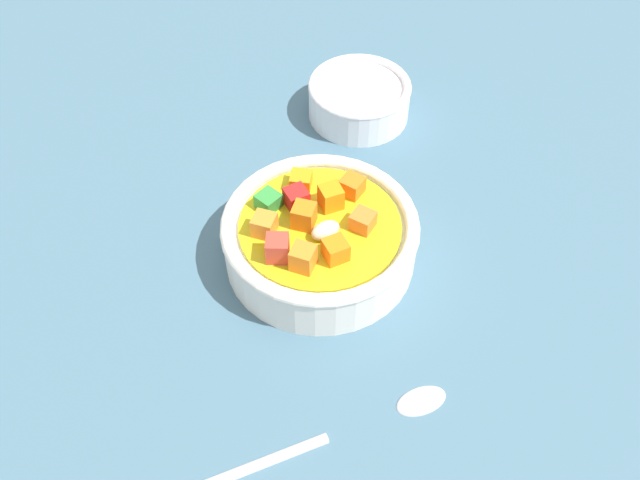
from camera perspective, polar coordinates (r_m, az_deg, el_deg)
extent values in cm
cube|color=#42667A|center=(60.99, 0.00, -1.99)|extent=(140.00, 140.00, 2.00)
cylinder|color=white|center=(58.74, 0.00, -0.24)|extent=(16.16, 16.16, 3.81)
torus|color=white|center=(57.01, 0.00, 1.23)|extent=(16.42, 16.42, 1.23)
cylinder|color=gold|center=(57.14, 0.00, 1.12)|extent=(13.45, 13.45, 0.40)
cube|color=orange|center=(56.32, -1.32, 2.00)|extent=(2.46, 2.46, 2.02)
cube|color=orange|center=(57.74, 0.90, 3.54)|extent=(1.83, 1.83, 2.02)
cube|color=orange|center=(53.50, -1.40, -1.46)|extent=(2.49, 2.49, 1.99)
cube|color=orange|center=(56.40, 3.52, 1.59)|extent=(2.48, 2.48, 1.49)
cube|color=orange|center=(55.98, -4.58, 1.23)|extent=(2.48, 2.48, 1.76)
cube|color=orange|center=(54.21, 1.48, -0.76)|extent=(1.93, 1.93, 1.72)
cube|color=#318C39|center=(58.07, -4.25, 3.22)|extent=(2.39, 2.39, 1.32)
cube|color=orange|center=(59.67, -1.36, 4.95)|extent=(2.39, 2.39, 1.30)
cube|color=orange|center=(59.00, 2.64, 4.45)|extent=(2.47, 2.47, 1.58)
cube|color=#BD3D2E|center=(54.15, -3.50, -0.67)|extent=(2.28, 2.28, 2.06)
ellipsoid|color=beige|center=(55.71, 0.56, 0.82)|extent=(2.06, 2.74, 1.37)
cube|color=red|center=(57.95, -1.95, 3.47)|extent=(2.00, 2.00, 1.65)
cylinder|color=silver|center=(50.43, -7.29, -18.41)|extent=(1.45, 14.27, 0.81)
ellipsoid|color=silver|center=(52.85, 8.32, -12.69)|extent=(2.36, 4.05, 0.93)
cylinder|color=white|center=(72.70, 3.21, 11.26)|extent=(10.29, 10.29, 3.43)
torus|color=white|center=(71.52, 3.27, 12.46)|extent=(10.40, 10.40, 0.82)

